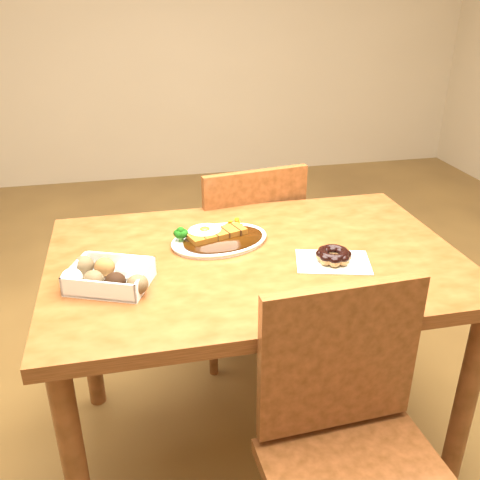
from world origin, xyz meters
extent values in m
plane|color=brown|center=(0.00, 0.00, 0.00)|extent=(6.00, 6.00, 0.00)
cube|color=#4D2A0F|center=(0.00, 0.00, 0.73)|extent=(1.20, 0.80, 0.04)
cylinder|color=#4D2A0F|center=(-0.54, -0.34, 0.35)|extent=(0.06, 0.06, 0.71)
cylinder|color=#4D2A0F|center=(0.54, -0.34, 0.35)|extent=(0.06, 0.06, 0.71)
cylinder|color=#4D2A0F|center=(-0.54, 0.34, 0.35)|extent=(0.06, 0.06, 0.71)
cylinder|color=#4D2A0F|center=(0.54, 0.34, 0.35)|extent=(0.06, 0.06, 0.71)
cube|color=#4D2A0F|center=(0.07, 0.60, 0.43)|extent=(0.48, 0.48, 0.04)
cylinder|color=#4D2A0F|center=(0.21, 0.79, 0.21)|extent=(0.04, 0.04, 0.41)
cylinder|color=#4D2A0F|center=(-0.12, 0.74, 0.21)|extent=(0.04, 0.04, 0.41)
cylinder|color=#4D2A0F|center=(0.27, 0.46, 0.21)|extent=(0.04, 0.04, 0.41)
cylinder|color=#4D2A0F|center=(-0.07, 0.41, 0.21)|extent=(0.04, 0.04, 0.41)
cube|color=#4D2A0F|center=(0.10, 0.41, 0.67)|extent=(0.40, 0.09, 0.40)
cube|color=#4D2A0F|center=(0.10, -0.41, 0.67)|extent=(0.40, 0.05, 0.40)
ellipsoid|color=white|center=(-0.09, 0.11, 0.76)|extent=(0.34, 0.28, 0.01)
ellipsoid|color=black|center=(-0.08, 0.09, 0.77)|extent=(0.29, 0.23, 0.01)
cube|color=#6B380C|center=(-0.09, 0.11, 0.78)|extent=(0.19, 0.12, 0.02)
ellipsoid|color=white|center=(-0.13, 0.13, 0.79)|extent=(0.12, 0.11, 0.01)
ellipsoid|color=#FFB214|center=(-0.13, 0.13, 0.79)|extent=(0.03, 0.03, 0.02)
cube|color=white|center=(-0.42, -0.09, 0.78)|extent=(0.25, 0.22, 0.05)
ellipsoid|color=beige|center=(-0.51, -0.08, 0.78)|extent=(0.06, 0.06, 0.05)
ellipsoid|color=black|center=(-0.46, -0.11, 0.78)|extent=(0.06, 0.06, 0.05)
ellipsoid|color=black|center=(-0.40, -0.13, 0.78)|extent=(0.06, 0.06, 0.05)
ellipsoid|color=black|center=(-0.35, -0.15, 0.78)|extent=(0.06, 0.06, 0.05)
ellipsoid|color=black|center=(-0.49, -0.02, 0.78)|extent=(0.06, 0.06, 0.05)
ellipsoid|color=brown|center=(-0.43, -0.04, 0.78)|extent=(0.06, 0.06, 0.05)
ellipsoid|color=beige|center=(-0.37, -0.06, 0.78)|extent=(0.06, 0.06, 0.05)
cube|color=silver|center=(0.21, -0.09, 0.75)|extent=(0.24, 0.19, 0.00)
torus|color=olive|center=(0.21, -0.09, 0.77)|extent=(0.12, 0.12, 0.03)
torus|color=black|center=(0.21, -0.09, 0.78)|extent=(0.11, 0.11, 0.02)
camera|label=1|loc=(-0.34, -1.35, 1.47)|focal=40.00mm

